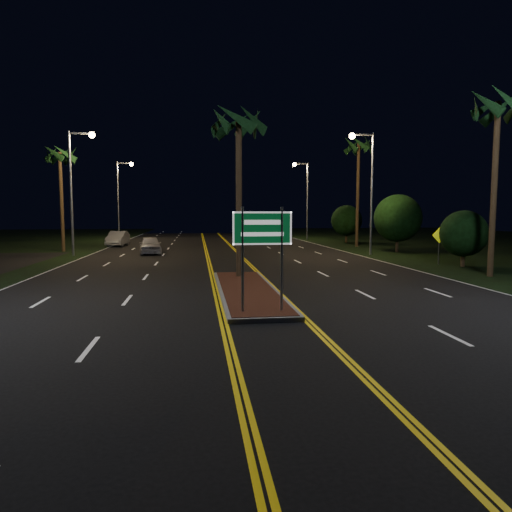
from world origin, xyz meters
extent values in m
plane|color=black|center=(0.00, 0.00, 0.00)|extent=(120.00, 120.00, 0.00)
cube|color=gray|center=(0.00, 7.00, 0.07)|extent=(2.25, 10.25, 0.15)
cube|color=#592819|center=(0.00, 7.00, 0.16)|extent=(2.00, 10.00, 0.02)
cylinder|color=gray|center=(-0.60, 2.80, 1.75)|extent=(0.08, 0.08, 3.20)
cylinder|color=gray|center=(0.60, 2.80, 1.75)|extent=(0.08, 0.08, 3.20)
cube|color=#07471E|center=(0.00, 2.80, 2.70)|extent=(1.80, 0.04, 1.00)
cube|color=white|center=(0.00, 2.77, 2.70)|extent=(1.80, 0.01, 1.00)
cylinder|color=gray|center=(-11.00, 24.00, 4.50)|extent=(0.18, 0.18, 9.00)
cube|color=gray|center=(-10.20, 24.00, 8.85)|extent=(1.60, 0.12, 0.12)
sphere|color=#FFC672|center=(-9.40, 24.00, 8.75)|extent=(0.44, 0.44, 0.44)
cylinder|color=gray|center=(-11.00, 44.00, 4.50)|extent=(0.18, 0.18, 9.00)
cube|color=gray|center=(-10.20, 44.00, 8.85)|extent=(1.60, 0.12, 0.12)
sphere|color=#FFC672|center=(-9.40, 44.00, 8.75)|extent=(0.44, 0.44, 0.44)
cylinder|color=gray|center=(11.00, 22.00, 4.50)|extent=(0.18, 0.18, 9.00)
cube|color=gray|center=(10.20, 22.00, 8.85)|extent=(1.60, 0.12, 0.12)
sphere|color=#FFC672|center=(9.40, 22.00, 8.75)|extent=(0.44, 0.44, 0.44)
cylinder|color=gray|center=(11.00, 42.00, 4.50)|extent=(0.18, 0.18, 9.00)
cube|color=gray|center=(10.20, 42.00, 8.85)|extent=(1.60, 0.12, 0.12)
sphere|color=#FFC672|center=(9.40, 42.00, 8.75)|extent=(0.44, 0.44, 0.44)
cylinder|color=#382819|center=(0.00, 10.50, 3.75)|extent=(0.28, 0.28, 7.50)
cylinder|color=#382819|center=(-12.80, 28.00, 4.00)|extent=(0.28, 0.28, 8.00)
cylinder|color=#382819|center=(12.50, 10.00, 4.25)|extent=(0.28, 0.28, 8.50)
cylinder|color=#382819|center=(12.80, 30.00, 4.75)|extent=(0.28, 0.28, 9.50)
cylinder|color=#382819|center=(13.50, 14.00, 0.45)|extent=(0.24, 0.24, 0.90)
sphere|color=black|center=(13.50, 14.00, 1.95)|extent=(2.70, 2.70, 2.70)
cylinder|color=#382819|center=(14.00, 24.00, 0.63)|extent=(0.24, 0.24, 1.26)
sphere|color=black|center=(14.00, 24.00, 2.73)|extent=(3.78, 3.78, 3.78)
cylinder|color=#382819|center=(13.80, 36.00, 0.54)|extent=(0.24, 0.24, 1.08)
sphere|color=black|center=(13.80, 36.00, 2.34)|extent=(3.24, 3.24, 3.24)
imported|color=#B5B5BC|center=(-5.55, 25.04, 0.79)|extent=(2.58, 4.96, 1.59)
imported|color=silver|center=(-9.50, 34.18, 0.81)|extent=(2.35, 4.98, 1.62)
cylinder|color=gray|center=(12.71, 15.29, 0.99)|extent=(0.07, 0.07, 1.98)
cube|color=#F8FF0D|center=(12.71, 15.27, 1.80)|extent=(0.95, 0.08, 0.95)
camera|label=1|loc=(-1.95, -10.81, 3.17)|focal=32.00mm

